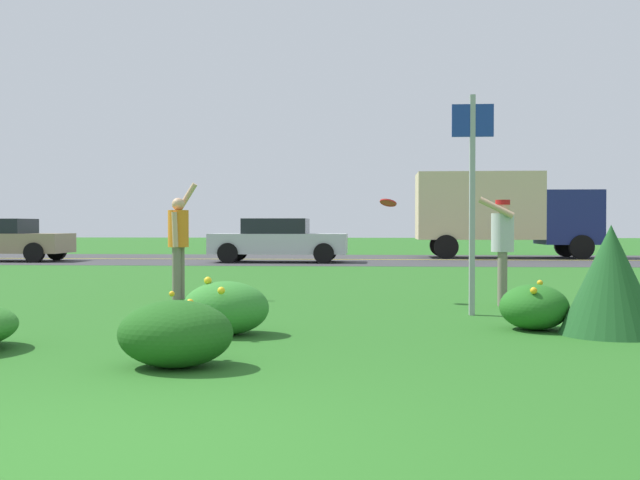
% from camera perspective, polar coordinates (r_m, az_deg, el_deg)
% --- Properties ---
extents(ground_plane, '(120.00, 120.00, 0.00)m').
position_cam_1_polar(ground_plane, '(15.57, -1.55, -3.40)').
color(ground_plane, '#26601E').
extents(highway_strip, '(120.00, 8.89, 0.01)m').
position_cam_1_polar(highway_strip, '(27.09, 0.84, -1.48)').
color(highway_strip, '#38383A').
rests_on(highway_strip, ground).
extents(highway_center_stripe, '(120.00, 0.16, 0.00)m').
position_cam_1_polar(highway_center_stripe, '(27.09, 0.84, -1.46)').
color(highway_center_stripe, yellow).
rests_on(highway_center_stripe, ground).
extents(daylily_clump_near_camera, '(0.80, 0.82, 0.56)m').
position_cam_1_polar(daylily_clump_near_camera, '(9.24, 15.78, -4.87)').
color(daylily_clump_near_camera, '#23661E').
rests_on(daylily_clump_near_camera, ground).
extents(daylily_clump_front_center, '(0.97, 0.83, 0.65)m').
position_cam_1_polar(daylily_clump_front_center, '(8.56, -7.09, -5.08)').
color(daylily_clump_front_center, '#337F2D').
rests_on(daylily_clump_front_center, ground).
extents(daylily_clump_mid_left, '(0.99, 0.91, 0.62)m').
position_cam_1_polar(daylily_clump_mid_left, '(6.68, -10.80, -6.93)').
color(daylily_clump_mid_left, '#1E5619').
rests_on(daylily_clump_mid_left, ground).
extents(sign_post_near_path, '(0.56, 0.10, 2.99)m').
position_cam_1_polar(sign_post_near_path, '(10.51, 11.37, 4.20)').
color(sign_post_near_path, '#93969B').
rests_on(sign_post_near_path, ground).
extents(evergreen_shrub_side, '(1.13, 1.13, 1.23)m').
position_cam_1_polar(evergreen_shrub_side, '(9.05, 21.00, -2.81)').
color(evergreen_shrub_side, '#1E5123').
rests_on(evergreen_shrub_side, ground).
extents(person_thrower_orange_shirt, '(0.46, 0.51, 1.94)m').
position_cam_1_polar(person_thrower_orange_shirt, '(12.77, -10.58, 0.16)').
color(person_thrower_orange_shirt, orange).
rests_on(person_thrower_orange_shirt, ground).
extents(person_catcher_red_cap_gray_shirt, '(0.56, 0.51, 1.65)m').
position_cam_1_polar(person_catcher_red_cap_gray_shirt, '(11.83, 13.53, -0.08)').
color(person_catcher_red_cap_gray_shirt, '#B2B2B7').
rests_on(person_catcher_red_cap_gray_shirt, ground).
extents(frisbee_red, '(0.29, 0.26, 0.17)m').
position_cam_1_polar(frisbee_red, '(12.18, 5.14, 2.80)').
color(frisbee_red, red).
extents(car_tan_leftmost, '(4.50, 2.00, 1.45)m').
position_cam_1_polar(car_tan_leftmost, '(28.06, -22.84, 0.03)').
color(car_tan_leftmost, '#937F60').
rests_on(car_tan_leftmost, ground).
extents(car_silver_center_left, '(4.50, 2.00, 1.45)m').
position_cam_1_polar(car_silver_center_left, '(25.23, -3.15, 0.01)').
color(car_silver_center_left, '#B7BABF').
rests_on(car_silver_center_left, ground).
extents(box_truck_navy, '(6.70, 2.46, 3.20)m').
position_cam_1_polar(box_truck_navy, '(29.43, 13.52, 2.21)').
color(box_truck_navy, navy).
rests_on(box_truck_navy, ground).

